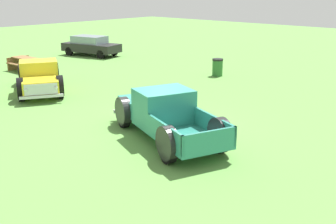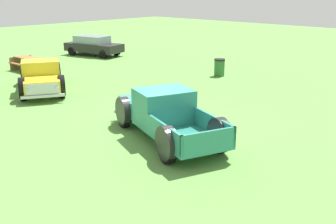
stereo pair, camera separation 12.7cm
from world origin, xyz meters
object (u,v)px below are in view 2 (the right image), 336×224
at_px(pickup_truck_foreground, 163,114).
at_px(pickup_truck_behind_left, 41,77).
at_px(sedan_distant_a, 93,45).
at_px(trash_can, 219,67).
at_px(picnic_table, 28,62).

distance_m(pickup_truck_foreground, pickup_truck_behind_left, 8.08).
xyz_separation_m(pickup_truck_foreground, pickup_truck_behind_left, (0.35, 8.07, -0.04)).
xyz_separation_m(sedan_distant_a, trash_can, (0.34, -10.77, -0.25)).
relative_size(pickup_truck_behind_left, picnic_table, 2.73).
height_order(picnic_table, trash_can, trash_can).
relative_size(sedan_distant_a, picnic_table, 2.38).
bearing_deg(pickup_truck_behind_left, trash_can, -23.94).
xyz_separation_m(pickup_truck_foreground, sedan_distant_a, (8.57, 15.03, -0.02)).
bearing_deg(trash_can, pickup_truck_foreground, -154.42).
relative_size(pickup_truck_foreground, picnic_table, 2.91).
distance_m(pickup_truck_foreground, picnic_table, 13.59).
relative_size(pickup_truck_behind_left, sedan_distant_a, 1.15).
relative_size(picnic_table, trash_can, 1.95).
xyz_separation_m(pickup_truck_foreground, picnic_table, (2.58, 13.34, -0.25)).
height_order(pickup_truck_foreground, trash_can, pickup_truck_foreground).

